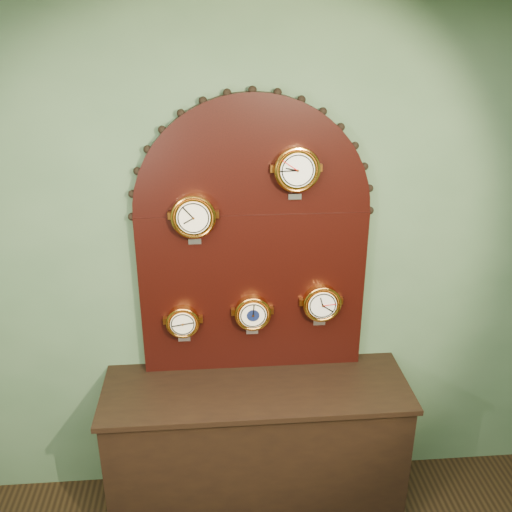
{
  "coord_description": "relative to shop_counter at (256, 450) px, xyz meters",
  "views": [
    {
      "loc": [
        -0.21,
        -0.28,
        2.65
      ],
      "look_at": [
        0.0,
        2.25,
        1.58
      ],
      "focal_mm": 39.89,
      "sensor_mm": 36.0,
      "label": 1
    }
  ],
  "objects": [
    {
      "name": "wall_back",
      "position": [
        0.0,
        0.27,
        1.0
      ],
      "size": [
        4.0,
        0.0,
        4.0
      ],
      "primitive_type": "plane",
      "rotation": [
        1.57,
        0.0,
        0.0
      ],
      "color": "#466344",
      "rests_on": "ground"
    },
    {
      "name": "shop_counter",
      "position": [
        0.0,
        0.0,
        0.0
      ],
      "size": [
        1.6,
        0.5,
        0.8
      ],
      "primitive_type": "cube",
      "color": "black",
      "rests_on": "ground_plane"
    },
    {
      "name": "display_board",
      "position": [
        0.0,
        0.22,
        1.23
      ],
      "size": [
        1.26,
        0.06,
        1.53
      ],
      "color": "black",
      "rests_on": "shop_counter"
    },
    {
      "name": "roman_clock",
      "position": [
        -0.3,
        0.15,
        1.35
      ],
      "size": [
        0.22,
        0.08,
        0.27
      ],
      "color": "orange",
      "rests_on": "display_board"
    },
    {
      "name": "arabic_clock",
      "position": [
        0.21,
        0.15,
        1.57
      ],
      "size": [
        0.23,
        0.08,
        0.28
      ],
      "color": "orange",
      "rests_on": "display_board"
    },
    {
      "name": "hygrometer",
      "position": [
        -0.38,
        0.15,
        0.76
      ],
      "size": [
        0.18,
        0.08,
        0.23
      ],
      "color": "orange",
      "rests_on": "display_board"
    },
    {
      "name": "barometer",
      "position": [
        -0.01,
        0.15,
        0.8
      ],
      "size": [
        0.2,
        0.08,
        0.25
      ],
      "color": "orange",
      "rests_on": "display_board"
    },
    {
      "name": "tide_clock",
      "position": [
        0.36,
        0.15,
        0.84
      ],
      "size": [
        0.21,
        0.08,
        0.26
      ],
      "color": "orange",
      "rests_on": "display_board"
    }
  ]
}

